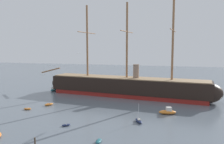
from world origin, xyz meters
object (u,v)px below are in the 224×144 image
Objects in this scene: dinghy_near_centre at (66,125)px; mooring_piling_nearest at (35,143)px; dinghy_mid_left at (27,109)px; seagull_in_flight at (79,53)px; motorboat_distant_centre at (126,90)px; dinghy_foreground_right at (99,141)px; motorboat_far_left at (54,89)px; dinghy_far_right at (201,100)px; sailboat_mid_right at (139,121)px; motorboat_alongside_stern at (168,112)px; dinghy_alongside_bow at (49,104)px; tall_ship at (127,86)px.

dinghy_near_centre is 1.06× the size of mooring_piling_nearest.
mooring_piling_nearest is at bearing -89.81° from dinghy_near_centre.
seagull_in_flight reaches higher than dinghy_mid_left.
dinghy_foreground_right is at bearing -83.43° from motorboat_distant_centre.
mooring_piling_nearest reaches higher than motorboat_far_left.
dinghy_far_right is (48.96, 24.68, -0.03)m from dinghy_mid_left.
sailboat_mid_right is 10.90m from motorboat_alongside_stern.
dinghy_foreground_right reaches higher than dinghy_mid_left.
mooring_piling_nearest is (17.06, -21.36, 0.71)m from dinghy_mid_left.
dinghy_alongside_bow is (-23.77, 22.01, 0.08)m from dinghy_foreground_right.
dinghy_mid_left reaches higher than dinghy_near_centre.
dinghy_foreground_right is 0.47× the size of motorboat_alongside_stern.
dinghy_foreground_right is 25.31m from motorboat_alongside_stern.
dinghy_near_centre is 0.49× the size of motorboat_far_left.
dinghy_far_right is (31.95, 34.12, -0.00)m from dinghy_near_centre.
dinghy_near_centre is 0.62× the size of motorboat_distant_centre.
dinghy_mid_left is at bearing 128.61° from mooring_piling_nearest.
motorboat_far_left is (-10.77, 21.65, 0.28)m from dinghy_alongside_bow.
mooring_piling_nearest is at bearing -128.19° from motorboat_alongside_stern.
dinghy_alongside_bow is 0.92× the size of motorboat_distant_centre.
motorboat_distant_centre is at bearing 158.95° from dinghy_far_right.
tall_ship is at bearing 79.47° from dinghy_near_centre.
motorboat_distant_centre is (-17.74, 29.00, -0.21)m from motorboat_alongside_stern.
dinghy_near_centre is 16.48m from seagull_in_flight.
mooring_piling_nearest is at bearing -101.14° from seagull_in_flight.
motorboat_alongside_stern reaches higher than dinghy_near_centre.
motorboat_alongside_stern is at bearing 0.59° from dinghy_alongside_bow.
seagull_in_flight reaches higher than sailboat_mid_right.
sailboat_mid_right is 50.06m from motorboat_far_left.
dinghy_mid_left is 0.71× the size of motorboat_distant_centre.
motorboat_alongside_stern is 34.00m from motorboat_distant_centre.
motorboat_distant_centre is (-27.82, 10.71, 0.22)m from dinghy_far_right.
tall_ship is at bearing 47.46° from dinghy_mid_left.
dinghy_near_centre is 46.74m from dinghy_far_right.
motorboat_alongside_stern is at bearing 9.34° from dinghy_mid_left.
dinghy_alongside_bow is 2.93× the size of seagull_in_flight.
motorboat_distant_centre reaches higher than dinghy_foreground_right.
motorboat_alongside_stern is at bearing 62.14° from dinghy_foreground_right.
motorboat_alongside_stern is 51.02m from motorboat_far_left.
dinghy_foreground_right is 2.16× the size of seagull_in_flight.
motorboat_distant_centre reaches higher than dinghy_near_centre.
motorboat_alongside_stern is 1.15× the size of motorboat_far_left.
tall_ship is 41.91m from dinghy_foreground_right.
seagull_in_flight is at bearing 28.58° from dinghy_near_centre.
tall_ship is 33.61× the size of dinghy_near_centre.
dinghy_mid_left is at bearing -132.54° from tall_ship.
dinghy_near_centre is 0.67× the size of dinghy_alongside_bow.
dinghy_foreground_right is 0.74× the size of dinghy_alongside_bow.
tall_ship is at bearing 44.09° from dinghy_alongside_bow.
dinghy_foreground_right is at bearing -30.57° from dinghy_mid_left.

